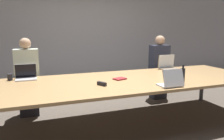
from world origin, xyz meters
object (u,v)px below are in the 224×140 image
object	(u,v)px
person_far_right	(159,68)
laptop_far_left	(26,75)
cup_far_left	(10,77)
stapler	(102,84)
laptop_near_midright	(171,82)
bottle_near_midright	(183,76)
laptop_far_right	(168,65)
person_far_left	(28,79)

from	to	relation	value
person_far_right	laptop_far_left	xyz separation A→B (m)	(-2.72, -0.44, 0.13)
cup_far_left	stapler	size ratio (longest dim) A/B	0.68
laptop_far_left	laptop_near_midright	world-z (taller)	laptop_near_midright
bottle_near_midright	laptop_far_left	bearing A→B (deg)	153.00
bottle_near_midright	stapler	bearing A→B (deg)	165.48
laptop_far_left	laptop_far_right	bearing A→B (deg)	0.19
stapler	person_far_right	bearing A→B (deg)	6.46
cup_far_left	stapler	bearing A→B (deg)	-32.51
cup_far_left	laptop_near_midright	size ratio (longest dim) A/B	0.33
laptop_far_right	bottle_near_midright	distance (m)	1.21
laptop_far_left	person_far_right	bearing A→B (deg)	9.21
laptop_far_right	laptop_far_left	bearing A→B (deg)	-179.81
person_far_right	laptop_far_left	distance (m)	2.76
cup_far_left	laptop_near_midright	bearing A→B (deg)	-29.17
laptop_far_left	bottle_near_midright	xyz separation A→B (m)	(2.15, -1.09, 0.05)
laptop_far_left	cup_far_left	size ratio (longest dim) A/B	3.12
person_far_right	laptop_far_right	bearing A→B (deg)	-99.28
person_far_right	laptop_far_left	bearing A→B (deg)	-170.79
person_far_right	bottle_near_midright	size ratio (longest dim) A/B	5.09
laptop_near_midright	person_far_left	bearing A→B (deg)	-39.64
person_far_left	cup_far_left	distance (m)	0.46
person_far_left	bottle_near_midright	xyz separation A→B (m)	(2.14, -1.46, 0.19)
laptop_far_left	bottle_near_midright	distance (m)	2.41
person_far_right	cup_far_left	world-z (taller)	person_far_right
cup_far_left	person_far_left	bearing A→B (deg)	56.51
cup_far_left	laptop_near_midright	world-z (taller)	laptop_near_midright
person_far_left	bottle_near_midright	world-z (taller)	person_far_left
person_far_right	laptop_near_midright	size ratio (longest dim) A/B	4.49
bottle_near_midright	stapler	size ratio (longest dim) A/B	1.80
laptop_near_midright	stapler	distance (m)	0.96
person_far_left	bottle_near_midright	size ratio (longest dim) A/B	5.03
laptop_far_right	laptop_near_midright	bearing A→B (deg)	-122.37
laptop_far_right	person_far_left	xyz separation A→B (m)	(-2.64, 0.35, -0.15)
laptop_far_right	cup_far_left	world-z (taller)	laptop_far_right
person_far_right	cup_far_left	size ratio (longest dim) A/B	13.55
laptop_near_midright	person_far_right	bearing A→B (deg)	-116.99
person_far_left	laptop_near_midright	bearing A→B (deg)	-39.64
person_far_right	person_far_left	size ratio (longest dim) A/B	1.01
person_far_right	laptop_near_midright	world-z (taller)	person_far_right
laptop_far_right	laptop_near_midright	world-z (taller)	laptop_far_right
person_far_left	stapler	xyz separation A→B (m)	(1.00, -1.16, 0.10)
person_far_right	bottle_near_midright	bearing A→B (deg)	-110.44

